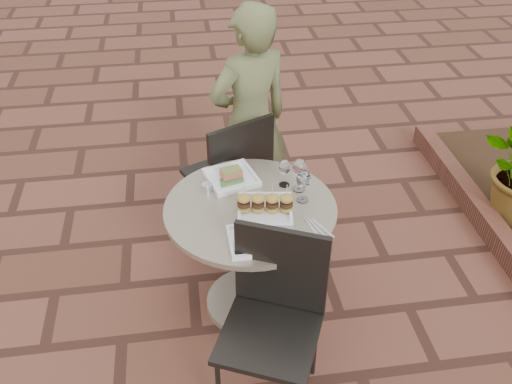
{
  "coord_description": "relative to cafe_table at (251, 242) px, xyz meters",
  "views": [
    {
      "loc": [
        -0.39,
        -2.14,
        2.54
      ],
      "look_at": [
        -0.06,
        0.16,
        0.82
      ],
      "focal_mm": 40.0,
      "sensor_mm": 36.0,
      "label": 1
    }
  ],
  "objects": [
    {
      "name": "plate_salmon",
      "position": [
        -0.07,
        0.25,
        0.27
      ],
      "size": [
        0.32,
        0.32,
        0.07
      ],
      "rotation": [
        0.0,
        0.0,
        0.27
      ],
      "color": "white",
      "rests_on": "cafe_table"
    },
    {
      "name": "ground",
      "position": [
        0.09,
        -0.16,
        -0.48
      ],
      "size": [
        60.0,
        60.0,
        0.0
      ],
      "primitive_type": "plane",
      "color": "brown",
      "rests_on": "ground"
    },
    {
      "name": "wine_glass_far",
      "position": [
        0.28,
        0.11,
        0.38
      ],
      "size": [
        0.08,
        0.08,
        0.19
      ],
      "color": "white",
      "rests_on": "cafe_table"
    },
    {
      "name": "plate_sliders",
      "position": [
        0.07,
        -0.06,
        0.29
      ],
      "size": [
        0.31,
        0.31,
        0.18
      ],
      "rotation": [
        0.0,
        0.0,
        -0.15
      ],
      "color": "white",
      "rests_on": "cafe_table"
    },
    {
      "name": "plate_tuna",
      "position": [
        -0.02,
        -0.28,
        0.26
      ],
      "size": [
        0.24,
        0.24,
        0.03
      ],
      "rotation": [
        0.0,
        0.0,
        0.02
      ],
      "color": "white",
      "rests_on": "cafe_table"
    },
    {
      "name": "chair_near",
      "position": [
        0.04,
        -0.54,
        0.07
      ],
      "size": [
        0.58,
        0.58,
        0.93
      ],
      "rotation": [
        0.0,
        0.0,
        -0.43
      ],
      "color": "black",
      "rests_on": "ground"
    },
    {
      "name": "chair_far",
      "position": [
        -0.03,
        0.6,
        0.07
      ],
      "size": [
        0.58,
        0.58,
        0.93
      ],
      "rotation": [
        0.0,
        0.0,
        3.57
      ],
      "color": "black",
      "rests_on": "ground"
    },
    {
      "name": "planter_curb",
      "position": [
        1.69,
        0.14,
        -0.41
      ],
      "size": [
        0.12,
        3.0,
        0.15
      ],
      "primitive_type": "cube",
      "color": "brown",
      "rests_on": "ground"
    },
    {
      "name": "cafe_table",
      "position": [
        0.0,
        0.0,
        0.0
      ],
      "size": [
        0.9,
        0.9,
        0.73
      ],
      "color": "gray",
      "rests_on": "ground"
    },
    {
      "name": "wine_glass_mid",
      "position": [
        0.21,
        0.16,
        0.36
      ],
      "size": [
        0.07,
        0.07,
        0.16
      ],
      "color": "white",
      "rests_on": "cafe_table"
    },
    {
      "name": "diner",
      "position": [
        0.11,
        0.81,
        0.28
      ],
      "size": [
        0.65,
        0.55,
        1.53
      ],
      "primitive_type": "imported",
      "rotation": [
        0.0,
        0.0,
        3.53
      ],
      "color": "brown",
      "rests_on": "ground"
    },
    {
      "name": "wine_glass_right",
      "position": [
        0.28,
        0.02,
        0.37
      ],
      "size": [
        0.08,
        0.08,
        0.18
      ],
      "color": "white",
      "rests_on": "cafe_table"
    },
    {
      "name": "cutlery_set",
      "position": [
        0.3,
        -0.23,
        0.25
      ],
      "size": [
        0.16,
        0.22,
        0.0
      ],
      "primitive_type": null,
      "rotation": [
        0.0,
        0.0,
        0.36
      ],
      "color": "silver",
      "rests_on": "cafe_table"
    },
    {
      "name": "steel_ramekin",
      "position": [
        -0.21,
        0.17,
        0.27
      ],
      "size": [
        0.06,
        0.06,
        0.04
      ],
      "primitive_type": "cylinder",
      "rotation": [
        0.0,
        0.0,
        -0.07
      ],
      "color": "silver",
      "rests_on": "cafe_table"
    }
  ]
}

